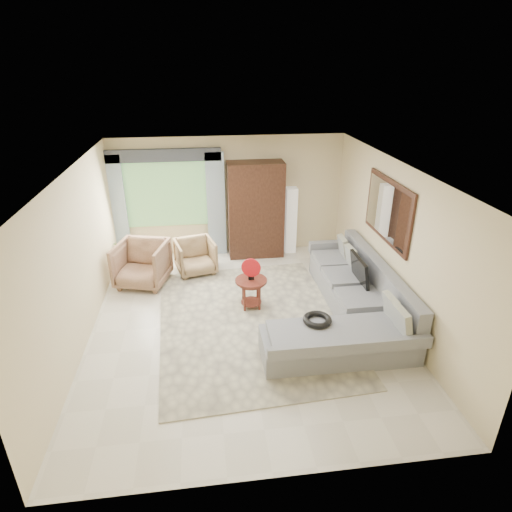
{
  "coord_description": "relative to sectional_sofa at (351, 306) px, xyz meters",
  "views": [
    {
      "loc": [
        -0.59,
        -6.08,
        4.05
      ],
      "look_at": [
        0.25,
        0.35,
        1.05
      ],
      "focal_mm": 30.0,
      "sensor_mm": 36.0,
      "label": 1
    }
  ],
  "objects": [
    {
      "name": "tv_screen",
      "position": [
        0.27,
        0.43,
        0.44
      ],
      "size": [
        0.14,
        0.74,
        0.48
      ],
      "primitive_type": "cube",
      "rotation": [
        0.0,
        -0.17,
        0.0
      ],
      "color": "black",
      "rests_on": "sectional_sofa"
    },
    {
      "name": "red_disc",
      "position": [
        -1.61,
        0.62,
        0.51
      ],
      "size": [
        0.33,
        0.13,
        0.34
      ],
      "primitive_type": "cylinder",
      "rotation": [
        1.57,
        0.0,
        -0.31
      ],
      "color": "red",
      "rests_on": "coffee_table"
    },
    {
      "name": "armchair_left",
      "position": [
        -3.6,
        1.78,
        0.15
      ],
      "size": [
        1.14,
        1.16,
        0.86
      ],
      "primitive_type": "imported",
      "rotation": [
        0.0,
        0.0,
        -0.26
      ],
      "color": "#9E6C56",
      "rests_on": "ground"
    },
    {
      "name": "armchair_right",
      "position": [
        -2.58,
        2.16,
        0.07
      ],
      "size": [
        0.92,
        0.93,
        0.7
      ],
      "primitive_type": "imported",
      "rotation": [
        0.0,
        0.0,
        0.25
      ],
      "color": "#9F7E57",
      "rests_on": "ground"
    },
    {
      "name": "sectional_sofa",
      "position": [
        0.0,
        0.0,
        0.0
      ],
      "size": [
        2.3,
        3.46,
        0.9
      ],
      "color": "gray",
      "rests_on": "ground"
    },
    {
      "name": "area_rug",
      "position": [
        -1.67,
        0.17,
        -0.27
      ],
      "size": [
        3.23,
        4.17,
        0.02
      ],
      "primitive_type": "cube",
      "rotation": [
        0.0,
        0.0,
        0.06
      ],
      "color": "beige",
      "rests_on": "ground"
    },
    {
      "name": "potted_plant",
      "position": [
        -4.2,
        2.8,
        -0.01
      ],
      "size": [
        0.54,
        0.49,
        0.54
      ],
      "primitive_type": "imported",
      "rotation": [
        0.0,
        0.0,
        -0.15
      ],
      "color": "#999999",
      "rests_on": "ground"
    },
    {
      "name": "window",
      "position": [
        -3.13,
        3.15,
        1.12
      ],
      "size": [
        1.8,
        0.04,
        1.4
      ],
      "primitive_type": "cube",
      "color": "#669E59",
      "rests_on": "wall_back"
    },
    {
      "name": "wall_mirror",
      "position": [
        0.68,
        0.53,
        1.47
      ],
      "size": [
        0.05,
        1.7,
        1.05
      ],
      "color": "black",
      "rests_on": "wall_right"
    },
    {
      "name": "valance",
      "position": [
        -3.13,
        3.08,
        1.97
      ],
      "size": [
        2.4,
        0.12,
        0.26
      ],
      "primitive_type": "cube",
      "color": "#1E232D",
      "rests_on": "wall_back"
    },
    {
      "name": "floor_lamp",
      "position": [
        -0.43,
        2.96,
        0.47
      ],
      "size": [
        0.24,
        0.24,
        1.5
      ],
      "primitive_type": "cube",
      "color": "silver",
      "rests_on": "ground"
    },
    {
      "name": "curtain_right",
      "position": [
        -2.08,
        3.06,
        0.87
      ],
      "size": [
        0.4,
        0.08,
        2.3
      ],
      "primitive_type": "cube",
      "color": "#9EB7CC",
      "rests_on": "ground"
    },
    {
      "name": "curtain_left",
      "position": [
        -4.18,
        3.06,
        0.87
      ],
      "size": [
        0.4,
        0.08,
        2.3
      ],
      "primitive_type": "cube",
      "color": "#9EB7CC",
      "rests_on": "ground"
    },
    {
      "name": "armoire",
      "position": [
        -1.23,
        2.9,
        0.77
      ],
      "size": [
        1.2,
        0.55,
        2.1
      ],
      "primitive_type": "cube",
      "color": "black",
      "rests_on": "ground"
    },
    {
      "name": "garden_hose",
      "position": [
        -0.78,
        -0.73,
        0.26
      ],
      "size": [
        0.43,
        0.43,
        0.09
      ],
      "primitive_type": "torus",
      "color": "black",
      "rests_on": "sectional_sofa"
    },
    {
      "name": "ground",
      "position": [
        -1.78,
        0.18,
        -0.28
      ],
      "size": [
        6.0,
        6.0,
        0.0
      ],
      "primitive_type": "plane",
      "color": "silver",
      "rests_on": "ground"
    },
    {
      "name": "coffee_table",
      "position": [
        -1.61,
        0.62,
        0.01
      ],
      "size": [
        0.56,
        0.56,
        0.56
      ],
      "rotation": [
        0.0,
        0.0,
        0.15
      ],
      "color": "#431B12",
      "rests_on": "ground"
    }
  ]
}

